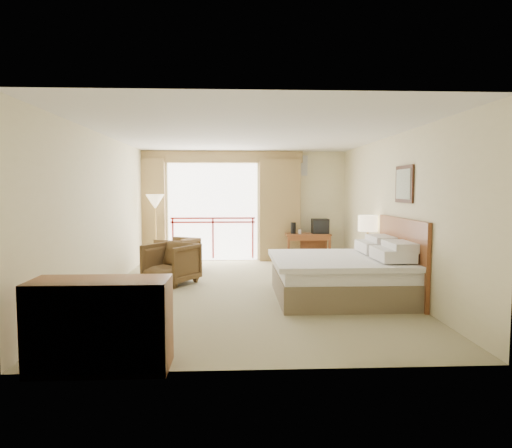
{
  "coord_description": "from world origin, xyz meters",
  "views": [
    {
      "loc": [
        -0.25,
        -7.84,
        1.77
      ],
      "look_at": [
        0.13,
        0.4,
        1.14
      ],
      "focal_mm": 32.0,
      "sensor_mm": 36.0,
      "label": 1
    }
  ],
  "objects_px": {
    "armchair_near": "(171,284)",
    "dresser": "(101,325)",
    "desk": "(307,240)",
    "armchair_far": "(178,269)",
    "table_lamp": "(368,224)",
    "nightstand": "(368,266)",
    "floor_lamp": "(155,204)",
    "bed": "(343,275)",
    "side_table": "(162,256)",
    "tv": "(320,226)",
    "wastebasket": "(283,260)"
  },
  "relations": [
    {
      "from": "armchair_near",
      "to": "dresser",
      "type": "xyz_separation_m",
      "value": [
        -0.13,
        -4.06,
        0.45
      ]
    },
    {
      "from": "desk",
      "to": "armchair_far",
      "type": "relative_size",
      "value": 1.39
    },
    {
      "from": "table_lamp",
      "to": "armchair_far",
      "type": "bearing_deg",
      "value": 159.05
    },
    {
      "from": "armchair_far",
      "to": "desk",
      "type": "bearing_deg",
      "value": 133.28
    },
    {
      "from": "nightstand",
      "to": "floor_lamp",
      "type": "distance_m",
      "value": 4.97
    },
    {
      "from": "nightstand",
      "to": "dresser",
      "type": "bearing_deg",
      "value": -130.88
    },
    {
      "from": "floor_lamp",
      "to": "dresser",
      "type": "bearing_deg",
      "value": -85.2
    },
    {
      "from": "table_lamp",
      "to": "floor_lamp",
      "type": "bearing_deg",
      "value": 155.6
    },
    {
      "from": "bed",
      "to": "nightstand",
      "type": "height_order",
      "value": "bed"
    },
    {
      "from": "armchair_far",
      "to": "dresser",
      "type": "relative_size",
      "value": 0.58
    },
    {
      "from": "floor_lamp",
      "to": "nightstand",
      "type": "bearing_deg",
      "value": -24.93
    },
    {
      "from": "table_lamp",
      "to": "nightstand",
      "type": "bearing_deg",
      "value": -90.0
    },
    {
      "from": "side_table",
      "to": "floor_lamp",
      "type": "height_order",
      "value": "floor_lamp"
    },
    {
      "from": "desk",
      "to": "dresser",
      "type": "distance_m",
      "value": 7.18
    },
    {
      "from": "bed",
      "to": "tv",
      "type": "height_order",
      "value": "tv"
    },
    {
      "from": "desk",
      "to": "tv",
      "type": "height_order",
      "value": "tv"
    },
    {
      "from": "armchair_far",
      "to": "table_lamp",
      "type": "bearing_deg",
      "value": 96.78
    },
    {
      "from": "bed",
      "to": "side_table",
      "type": "distance_m",
      "value": 3.96
    },
    {
      "from": "armchair_near",
      "to": "floor_lamp",
      "type": "xyz_separation_m",
      "value": [
        -0.64,
        2.11,
        1.42
      ]
    },
    {
      "from": "armchair_near",
      "to": "side_table",
      "type": "bearing_deg",
      "value": 141.12
    },
    {
      "from": "table_lamp",
      "to": "floor_lamp",
      "type": "xyz_separation_m",
      "value": [
        -4.39,
        1.99,
        0.32
      ]
    },
    {
      "from": "bed",
      "to": "side_table",
      "type": "relative_size",
      "value": 3.73
    },
    {
      "from": "desk",
      "to": "table_lamp",
      "type": "bearing_deg",
      "value": -72.65
    },
    {
      "from": "table_lamp",
      "to": "desk",
      "type": "distance_m",
      "value": 2.5
    },
    {
      "from": "desk",
      "to": "armchair_near",
      "type": "bearing_deg",
      "value": -142.27
    },
    {
      "from": "nightstand",
      "to": "dresser",
      "type": "relative_size",
      "value": 0.44
    },
    {
      "from": "nightstand",
      "to": "side_table",
      "type": "bearing_deg",
      "value": 169.88
    },
    {
      "from": "desk",
      "to": "wastebasket",
      "type": "height_order",
      "value": "desk"
    },
    {
      "from": "armchair_near",
      "to": "side_table",
      "type": "distance_m",
      "value": 1.1
    },
    {
      "from": "nightstand",
      "to": "armchair_near",
      "type": "relative_size",
      "value": 0.7
    },
    {
      "from": "tv",
      "to": "dresser",
      "type": "xyz_separation_m",
      "value": [
        -3.38,
        -6.43,
        -0.43
      ]
    },
    {
      "from": "table_lamp",
      "to": "wastebasket",
      "type": "xyz_separation_m",
      "value": [
        -1.44,
        1.79,
        -0.97
      ]
    },
    {
      "from": "armchair_far",
      "to": "armchair_near",
      "type": "distance_m",
      "value": 1.59
    },
    {
      "from": "desk",
      "to": "armchair_far",
      "type": "bearing_deg",
      "value": -166.16
    },
    {
      "from": "floor_lamp",
      "to": "dresser",
      "type": "xyz_separation_m",
      "value": [
        0.52,
        -6.17,
        -0.97
      ]
    },
    {
      "from": "side_table",
      "to": "floor_lamp",
      "type": "bearing_deg",
      "value": 105.25
    },
    {
      "from": "table_lamp",
      "to": "armchair_near",
      "type": "xyz_separation_m",
      "value": [
        -3.75,
        -0.12,
        -1.1
      ]
    },
    {
      "from": "wastebasket",
      "to": "tv",
      "type": "bearing_deg",
      "value": 26.25
    },
    {
      "from": "wastebasket",
      "to": "armchair_near",
      "type": "height_order",
      "value": "armchair_near"
    },
    {
      "from": "wastebasket",
      "to": "dresser",
      "type": "height_order",
      "value": "dresser"
    },
    {
      "from": "armchair_near",
      "to": "table_lamp",
      "type": "bearing_deg",
      "value": 34.0
    },
    {
      "from": "nightstand",
      "to": "tv",
      "type": "distance_m",
      "value": 2.43
    },
    {
      "from": "armchair_far",
      "to": "floor_lamp",
      "type": "xyz_separation_m",
      "value": [
        -0.57,
        0.53,
        1.42
      ]
    },
    {
      "from": "desk",
      "to": "dresser",
      "type": "xyz_separation_m",
      "value": [
        -3.08,
        -6.48,
        -0.1
      ]
    },
    {
      "from": "nightstand",
      "to": "table_lamp",
      "type": "distance_m",
      "value": 0.81
    },
    {
      "from": "dresser",
      "to": "nightstand",
      "type": "bearing_deg",
      "value": 42.34
    },
    {
      "from": "armchair_far",
      "to": "floor_lamp",
      "type": "relative_size",
      "value": 0.47
    },
    {
      "from": "table_lamp",
      "to": "bed",
      "type": "bearing_deg",
      "value": -120.33
    },
    {
      "from": "nightstand",
      "to": "side_table",
      "type": "relative_size",
      "value": 1.04
    },
    {
      "from": "wastebasket",
      "to": "armchair_near",
      "type": "relative_size",
      "value": 0.31
    }
  ]
}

